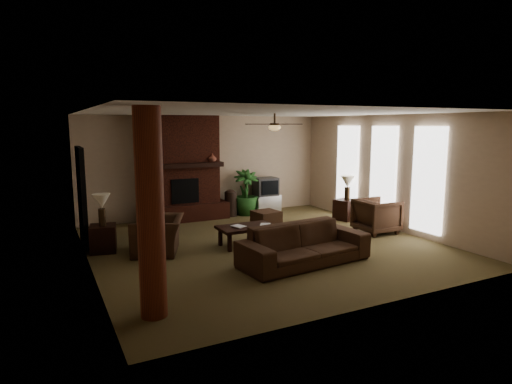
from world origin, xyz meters
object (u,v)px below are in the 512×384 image
armchair_right (377,214)px  coffee_table (246,229)px  sofa (304,238)px  floor_plant (246,202)px  ottoman (266,219)px  lamp_left (101,204)px  side_table_left (103,239)px  log_column (151,215)px  side_table_right (346,210)px  floor_vase (231,201)px  lamp_right (348,183)px  tv_stand (265,204)px  armchair_left (158,229)px

armchair_right → coffee_table: size_ratio=0.75×
sofa → floor_plant: (0.92, 4.48, -0.13)m
ottoman → lamp_left: bearing=-172.7°
floor_plant → side_table_left: floor_plant is taller
armchair_right → log_column: bearing=112.0°
armchair_right → side_table_right: 1.51m
ottoman → lamp_left: 4.11m
floor_vase → lamp_right: 3.26m
side_table_left → lamp_right: bearing=1.5°
tv_stand → armchair_right: bearing=-79.9°
log_column → lamp_left: bearing=93.4°
floor_plant → side_table_right: 2.81m
sofa → lamp_right: bearing=34.7°
tv_stand → floor_plant: 0.69m
side_table_left → tv_stand: bearing=23.6°
lamp_left → lamp_right: bearing=1.9°
floor_vase → floor_plant: bearing=-1.5°
floor_plant → armchair_right: bearing=-60.0°
sofa → floor_plant: sofa is taller
lamp_left → floor_plant: bearing=26.5°
log_column → sofa: (3.04, 0.98, -0.91)m
armchair_right → floor_vase: (-2.36, 3.31, -0.02)m
tv_stand → armchair_left: bearing=-155.2°
coffee_table → sofa: bearing=-74.1°
lamp_right → floor_vase: bearing=144.2°
log_column → lamp_right: 7.10m
lamp_left → side_table_right: (6.30, 0.26, -0.73)m
armchair_left → armchair_right: size_ratio=1.23×
coffee_table → lamp_left: bearing=163.2°
side_table_left → floor_vase: bearing=28.8°
sofa → lamp_right: (3.06, 2.62, 0.52)m
coffee_table → side_table_left: size_ratio=2.18×
sofa → floor_plant: bearing=72.6°
sofa → floor_plant: size_ratio=1.93×
log_column → floor_vase: size_ratio=3.64×
ottoman → armchair_left: bearing=-161.4°
floor_vase → armchair_right: bearing=-54.5°
sofa → log_column: bearing=-167.9°
armchair_right → lamp_right: bearing=-7.8°
ottoman → side_table_right: 2.32m
sofa → floor_vase: bearing=78.3°
log_column → armchair_right: size_ratio=3.12×
lamp_left → coffee_table: bearing=-16.8°
sofa → armchair_right: sofa is taller
lamp_left → side_table_right: size_ratio=1.18×
floor_vase → coffee_table: bearing=-107.1°
lamp_right → tv_stand: bearing=127.0°
tv_stand → sofa: bearing=-119.1°
log_column → sofa: log_column is taller
armchair_right → side_table_right: armchair_right is taller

